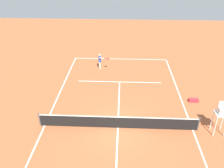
{
  "coord_description": "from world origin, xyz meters",
  "views": [
    {
      "loc": [
        -0.2,
        12.99,
        10.82
      ],
      "look_at": [
        0.64,
        -4.8,
        0.8
      ],
      "focal_mm": 38.11,
      "sensor_mm": 36.0,
      "label": 1
    }
  ],
  "objects": [
    {
      "name": "court_lines",
      "position": [
        0.0,
        0.0,
        0.0
      ],
      "size": [
        10.47,
        24.32,
        0.01
      ],
      "color": "white",
      "rests_on": "ground"
    },
    {
      "name": "player_serving",
      "position": [
        2.07,
        -9.49,
        0.96
      ],
      "size": [
        1.2,
        0.82,
        1.63
      ],
      "rotation": [
        0.0,
        0.0,
        1.31
      ],
      "color": "beige",
      "rests_on": "ground"
    },
    {
      "name": "equipment_bag",
      "position": [
        -6.11,
        -3.57,
        0.15
      ],
      "size": [
        0.76,
        0.32,
        0.3
      ],
      "primitive_type": "cube",
      "color": "red",
      "rests_on": "ground"
    },
    {
      "name": "tennis_ball",
      "position": [
        2.87,
        -7.08,
        0.03
      ],
      "size": [
        0.07,
        0.07,
        0.07
      ],
      "primitive_type": "sphere",
      "color": "#CCE033",
      "rests_on": "ground"
    },
    {
      "name": "ground_plane",
      "position": [
        0.0,
        0.0,
        0.0
      ],
      "size": [
        60.0,
        60.0,
        0.0
      ],
      "primitive_type": "plane",
      "color": "#AD5933"
    },
    {
      "name": "umpire_chair",
      "position": [
        -6.73,
        0.16,
        1.61
      ],
      "size": [
        0.8,
        0.8,
        2.41
      ],
      "color": "silver",
      "rests_on": "ground"
    },
    {
      "name": "tennis_net",
      "position": [
        0.0,
        0.0,
        0.5
      ],
      "size": [
        11.07,
        0.1,
        1.07
      ],
      "color": "#4C4C51",
      "rests_on": "ground"
    }
  ]
}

